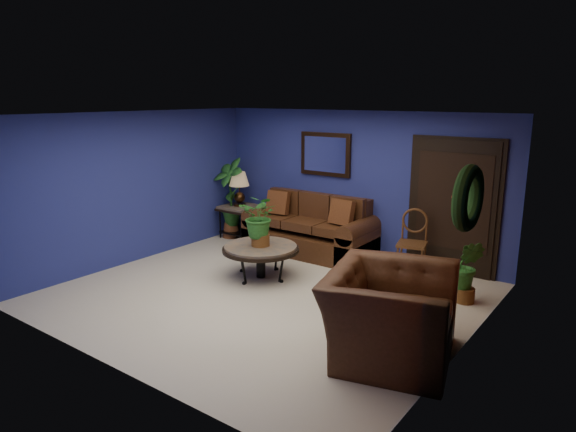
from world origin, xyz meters
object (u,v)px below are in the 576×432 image
Objects in this scene: sofa at (312,233)px; side_chair at (413,237)px; end_table at (240,213)px; table_lamp at (239,185)px; armchair at (390,314)px; coffee_table at (261,249)px.

sofa is 1.90m from side_chair.
sofa is 2.28× the size of side_chair.
end_table is at bearing 166.50° from side_chair.
table_lamp reaches higher than armchair.
end_table is (-1.79, 1.54, 0.04)m from coffee_table.
side_chair is at bearing 1.07° from sofa.
coffee_table is (0.11, -1.58, 0.11)m from sofa.
side_chair is 0.70× the size of armchair.
end_table is at bearing 45.02° from armchair.
sofa is 3.32× the size of end_table.
coffee_table is at bearing -85.99° from sofa.
coffee_table is 0.81× the size of armchair.
table_lamp is at bearing 45.02° from armchair.
side_chair is 2.83m from armchair.
end_table is 0.69× the size of side_chair.
table_lamp is at bearing 166.50° from side_chair.
sofa is 1.82m from table_lamp.
coffee_table is 2.87m from armchair.
side_chair reaches higher than armchair.
coffee_table is 1.16× the size of side_chair.
end_table is at bearing -178.72° from sofa.
sofa is 1.68m from end_table.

